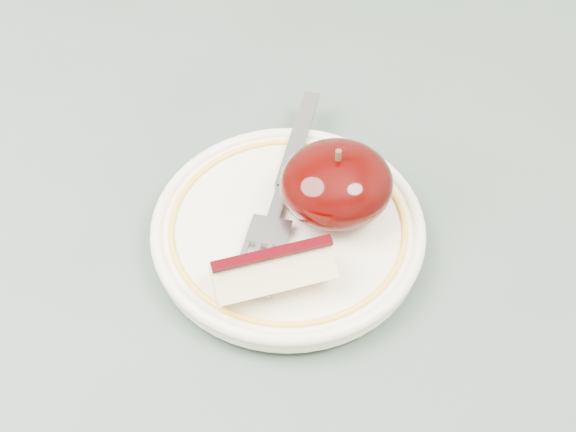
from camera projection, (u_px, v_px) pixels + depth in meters
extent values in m
cylinder|color=brown|center=(487.00, 182.00, 1.12)|extent=(0.05, 0.05, 0.71)
cube|color=#46564C|center=(280.00, 357.00, 0.52)|extent=(0.90, 0.90, 0.04)
cylinder|color=white|center=(288.00, 239.00, 0.55)|extent=(0.10, 0.10, 0.01)
cylinder|color=white|center=(288.00, 231.00, 0.54)|extent=(0.18, 0.18, 0.01)
torus|color=white|center=(288.00, 226.00, 0.54)|extent=(0.19, 0.19, 0.01)
torus|color=yellow|center=(288.00, 225.00, 0.54)|extent=(0.16, 0.16, 0.00)
ellipsoid|color=black|center=(336.00, 184.00, 0.53)|extent=(0.08, 0.07, 0.05)
cylinder|color=#472D19|center=(338.00, 157.00, 0.51)|extent=(0.00, 0.00, 0.01)
cube|color=#FEF4BB|center=(273.00, 271.00, 0.49)|extent=(0.08, 0.03, 0.03)
cube|color=#320106|center=(272.00, 253.00, 0.48)|extent=(0.08, 0.01, 0.00)
cube|color=gray|center=(298.00, 139.00, 0.58)|extent=(0.06, 0.09, 0.00)
cube|color=gray|center=(278.00, 203.00, 0.54)|extent=(0.02, 0.03, 0.00)
cube|color=gray|center=(269.00, 232.00, 0.53)|extent=(0.03, 0.03, 0.00)
cube|color=gray|center=(276.00, 272.00, 0.51)|extent=(0.02, 0.04, 0.00)
cube|color=gray|center=(264.00, 269.00, 0.51)|extent=(0.02, 0.04, 0.00)
cube|color=gray|center=(252.00, 267.00, 0.51)|extent=(0.02, 0.04, 0.00)
cube|color=gray|center=(240.00, 265.00, 0.51)|extent=(0.02, 0.04, 0.00)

